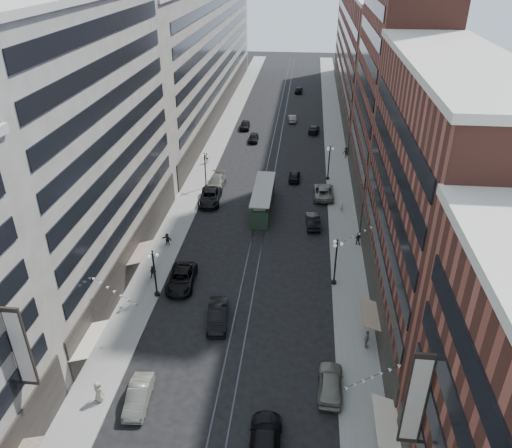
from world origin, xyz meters
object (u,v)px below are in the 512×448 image
at_px(pedestrian_7, 358,238).
at_px(car_extra_0, 295,176).
at_px(pedestrian_5, 167,239).
at_px(car_10, 313,221).
at_px(car_14, 292,118).
at_px(car_2, 182,279).
at_px(pedestrian_9, 346,153).
at_px(pedestrian_1, 98,391).
at_px(lamppost_sw_mid, 205,169).
at_px(lamppost_se_mid, 329,161).
at_px(pedestrian_4, 367,339).
at_px(car_11, 323,192).
at_px(car_5, 218,315).
at_px(car_12, 314,129).
at_px(pedestrian_8, 342,206).
at_px(lamppost_se_far, 336,260).
at_px(car_1, 138,396).
at_px(streetcar, 263,200).
at_px(pedestrian_2, 153,272).
at_px(lamppost_sw_far, 155,272).
at_px(car_8, 216,182).
at_px(car_7, 210,197).
at_px(car_extra_1, 299,90).
at_px(car_9, 245,125).
at_px(car_13, 254,138).
at_px(car_6, 265,441).
at_px(pedestrian_6, 207,158).
at_px(car_4, 331,383).

bearing_deg(pedestrian_7, car_extra_0, -52.74).
bearing_deg(pedestrian_5, car_10, 41.86).
relative_size(car_10, car_14, 1.12).
relative_size(car_2, pedestrian_5, 3.88).
bearing_deg(pedestrian_9, pedestrian_1, -102.61).
relative_size(lamppost_sw_mid, lamppost_se_mid, 1.00).
xyz_separation_m(pedestrian_4, car_11, (-3.36, 31.37, -0.21)).
relative_size(car_5, car_11, 0.87).
relative_size(lamppost_se_mid, car_12, 1.15).
distance_m(lamppost_sw_mid, pedestrian_8, 20.96).
bearing_deg(car_10, pedestrian_5, 16.43).
distance_m(lamppost_se_far, car_10, 13.24).
height_order(lamppost_se_mid, car_1, lamppost_se_mid).
bearing_deg(pedestrian_7, car_14, -65.18).
distance_m(car_5, pedestrian_9, 47.24).
height_order(lamppost_se_far, streetcar, lamppost_se_far).
height_order(streetcar, pedestrian_2, streetcar).
distance_m(pedestrian_2, pedestrian_9, 44.81).
relative_size(car_5, car_extra_0, 1.24).
xyz_separation_m(lamppost_sw_far, car_8, (1.51, 27.45, -2.25)).
bearing_deg(lamppost_se_far, pedestrian_2, -177.08).
distance_m(car_7, car_extra_1, 64.30).
distance_m(lamppost_se_mid, pedestrian_8, 11.20).
distance_m(pedestrian_2, car_10, 22.18).
relative_size(car_5, car_10, 1.11).
distance_m(pedestrian_4, car_9, 64.14).
distance_m(car_13, pedestrian_9, 18.19).
distance_m(car_5, pedestrian_7, 21.57).
xyz_separation_m(car_5, pedestrian_7, (14.54, 15.93, 0.12)).
xyz_separation_m(car_13, pedestrian_9, (16.76, -7.07, 0.36)).
bearing_deg(lamppost_sw_far, pedestrian_5, 98.59).
bearing_deg(car_6, lamppost_sw_mid, -74.83).
relative_size(lamppost_sw_mid, car_9, 1.19).
distance_m(car_14, car_extra_1, 24.08).
bearing_deg(car_2, pedestrian_6, 93.05).
height_order(car_1, car_4, car_4).
distance_m(pedestrian_5, pedestrian_6, 26.61).
bearing_deg(car_extra_1, car_9, 74.63).
bearing_deg(pedestrian_1, car_extra_0, -86.25).
height_order(lamppost_sw_far, car_1, lamppost_sw_far).
bearing_deg(car_1, car_8, 87.39).
relative_size(lamppost_sw_mid, car_6, 0.95).
bearing_deg(car_4, streetcar, -72.69).
xyz_separation_m(car_2, pedestrian_9, (19.60, 39.27, 0.26)).
height_order(car_14, pedestrian_7, pedestrian_7).
bearing_deg(car_4, car_10, -84.39).
bearing_deg(car_6, car_10, -96.70).
distance_m(pedestrian_1, pedestrian_2, 16.97).
xyz_separation_m(car_7, car_13, (3.44, 26.28, -0.14)).
bearing_deg(pedestrian_8, car_6, 69.50).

